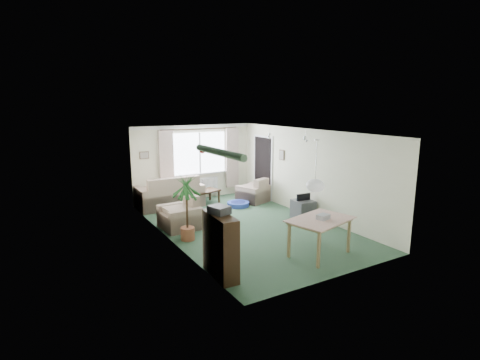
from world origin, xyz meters
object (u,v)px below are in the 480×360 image
tv_cube (303,209)px  pet_bed (238,204)px  armchair_left (180,212)px  dining_table (319,237)px  coffee_table (204,197)px  houseplant (187,206)px  sofa (170,191)px  armchair_corner (253,190)px  bookshelf (220,246)px

tv_cube → pet_bed: (-0.93, 1.92, -0.18)m
armchair_left → pet_bed: size_ratio=1.37×
dining_table → coffee_table: bearing=94.2°
houseplant → pet_bed: bearing=37.8°
coffee_table → dining_table: bearing=-85.8°
sofa → tv_cube: size_ratio=3.49×
armchair_corner → armchair_left: bearing=3.4°
armchair_left → bookshelf: size_ratio=0.79×
armchair_left → tv_cube: size_ratio=1.67×
sofa → armchair_left: bearing=77.2°
sofa → dining_table: sofa is taller
sofa → armchair_left: sofa is taller
pet_bed → sofa: bearing=150.4°
bookshelf → houseplant: houseplant is taller
armchair_left → tv_cube: (3.20, -0.91, -0.16)m
armchair_left → tv_cube: bearing=71.2°
armchair_corner → armchair_left: (-2.98, -1.25, 0.02)m
tv_cube → sofa: bearing=137.7°
armchair_corner → armchair_left: armchair_left is taller
armchair_corner → dining_table: bearing=56.0°
armchair_left → pet_bed: 2.51m
armchair_corner → dining_table: armchair_corner is taller
armchair_left → houseplant: size_ratio=0.57×
coffee_table → houseplant: bearing=-122.0°
bookshelf → tv_cube: (3.54, 1.96, -0.33)m
houseplant → tv_cube: 3.39m
armchair_corner → coffee_table: size_ratio=0.91×
sofa → dining_table: size_ratio=1.58×
armchair_left → pet_bed: armchair_left is taller
armchair_left → tv_cube: 3.33m
coffee_table → houseplant: 3.17m
dining_table → tv_cube: bearing=57.8°
coffee_table → pet_bed: 1.09m
armchair_left → dining_table: armchair_left is taller
coffee_table → tv_cube: 3.18m
houseplant → coffee_table: bearing=58.0°
tv_cube → pet_bed: size_ratio=0.82×
armchair_corner → houseplant: bearing=14.8°
sofa → houseplant: size_ratio=1.20×
armchair_corner → coffee_table: bearing=-39.0°
armchair_left → bookshelf: bearing=-9.6°
bookshelf → pet_bed: (2.61, 3.88, -0.51)m
sofa → dining_table: (1.38, -5.07, -0.10)m
sofa → houseplant: bearing=78.2°
coffee_table → armchair_corner: bearing=-19.6°
dining_table → tv_cube: size_ratio=2.21×
houseplant → dining_table: bearing=-47.3°
sofa → pet_bed: bearing=150.8°
sofa → bookshelf: 4.97m
armchair_left → coffee_table: (1.50, 1.78, -0.20)m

